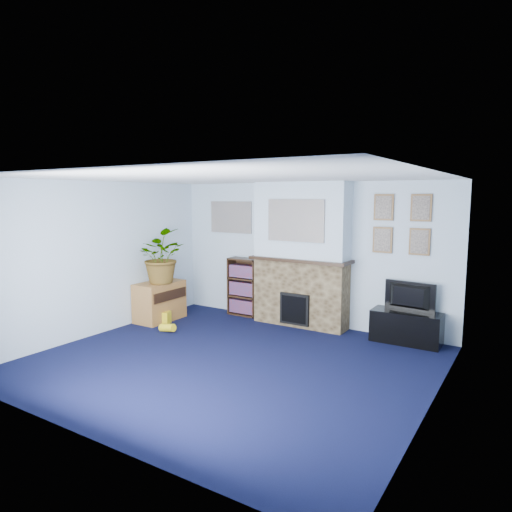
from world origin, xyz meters
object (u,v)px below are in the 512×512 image
Objects in this scene: tv_stand at (406,328)px; bookshelf at (244,288)px; television at (408,297)px; sideboard at (160,300)px.

bookshelf is at bearing 178.51° from tv_stand.
television reaches higher than sideboard.
bookshelf is 1.53m from sideboard.
sideboard is (-1.07, -1.09, -0.15)m from bookshelf.
tv_stand is 0.95× the size of bookshelf.
sideboard is (-4.00, -1.01, 0.12)m from tv_stand.
television is 4.14m from sideboard.
tv_stand is at bearing -1.49° from bookshelf.
sideboard is at bearing 21.06° from television.
tv_stand is 4.13m from sideboard.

